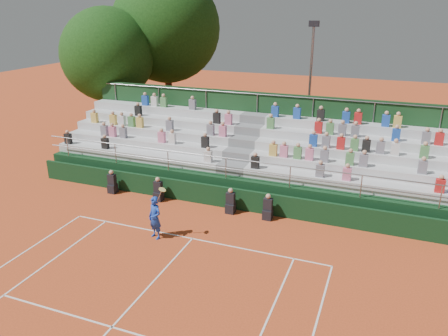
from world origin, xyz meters
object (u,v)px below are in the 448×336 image
at_px(tennis_player, 155,218).
at_px(floodlight_mast, 310,77).
at_px(tree_west, 108,55).
at_px(tree_east, 166,28).

xyz_separation_m(tennis_player, floodlight_mast, (3.30, 13.78, 3.74)).
relative_size(tree_west, tree_east, 0.79).
bearing_deg(floodlight_mast, tree_west, -168.39).
xyz_separation_m(tennis_player, tree_west, (-9.54, 11.14, 4.84)).
relative_size(tennis_player, tree_west, 0.25).
relative_size(tennis_player, tree_east, 0.20).
bearing_deg(floodlight_mast, tree_east, 172.74).
bearing_deg(tree_west, tree_east, 60.67).
distance_m(tree_west, floodlight_mast, 13.16).
relative_size(tree_east, floodlight_mast, 1.40).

